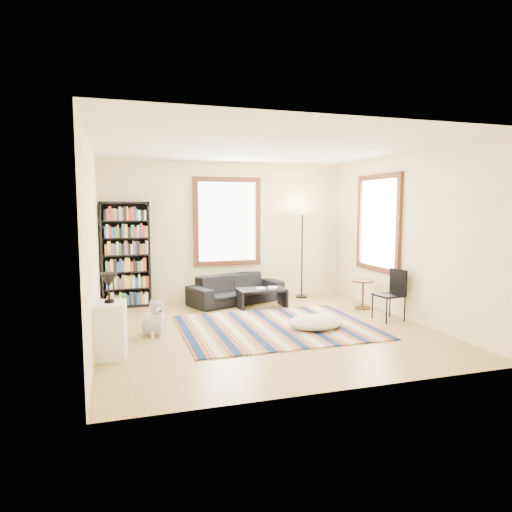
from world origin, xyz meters
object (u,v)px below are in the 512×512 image
object	(u,v)px
bookshelf	(126,255)
dog	(153,317)
sofa	(236,289)
coffee_table	(262,298)
side_table	(363,294)
floor_lamp	(302,254)
folding_chair	(389,295)
white_cabinet	(110,330)
floor_cushion	(316,322)

from	to	relation	value
bookshelf	dog	bearing A→B (deg)	-81.64
sofa	dog	xyz separation A→B (m)	(-1.78, -1.86, 0.00)
coffee_table	side_table	world-z (taller)	side_table
floor_lamp	side_table	size ratio (longest dim) A/B	3.44
bookshelf	folding_chair	world-z (taller)	bookshelf
sofa	folding_chair	size ratio (longest dim) A/B	2.22
sofa	side_table	size ratio (longest dim) A/B	3.53
bookshelf	folding_chair	bearing A→B (deg)	-29.99
folding_chair	dog	xyz separation A→B (m)	(-3.86, 0.28, -0.15)
bookshelf	coffee_table	size ratio (longest dim) A/B	2.22
bookshelf	floor_lamp	bearing A→B (deg)	-2.75
floor_lamp	white_cabinet	distance (m)	4.77
floor_lamp	side_table	bearing A→B (deg)	-62.80
side_table	bookshelf	bearing A→B (deg)	160.53
floor_cushion	side_table	size ratio (longest dim) A/B	1.64
white_cabinet	bookshelf	bearing A→B (deg)	90.52
white_cabinet	floor_lamp	bearing A→B (deg)	42.15
bookshelf	floor_cushion	world-z (taller)	bookshelf
dog	folding_chair	bearing A→B (deg)	-17.99
white_cabinet	coffee_table	bearing A→B (deg)	43.99
bookshelf	dog	distance (m)	2.27
folding_chair	white_cabinet	xyz separation A→B (m)	(-4.45, -0.56, -0.08)
dog	sofa	bearing A→B (deg)	32.38
floor_cushion	folding_chair	size ratio (longest dim) A/B	1.03
coffee_table	side_table	bearing A→B (deg)	-20.05
bookshelf	floor_lamp	world-z (taller)	bookshelf
sofa	white_cabinet	size ratio (longest dim) A/B	2.72
floor_cushion	sofa	bearing A→B (deg)	106.54
side_table	white_cabinet	xyz separation A→B (m)	(-4.50, -1.48, 0.08)
sofa	side_table	bearing A→B (deg)	-49.06
white_cabinet	dog	world-z (taller)	white_cabinet
floor_lamp	dog	xyz separation A→B (m)	(-3.23, -1.96, -0.65)
white_cabinet	folding_chair	bearing A→B (deg)	13.14
coffee_table	white_cabinet	distance (m)	3.45
bookshelf	floor_cushion	size ratio (longest dim) A/B	2.26
bookshelf	side_table	bearing A→B (deg)	-19.47
floor_lamp	dog	distance (m)	3.83
white_cabinet	sofa	bearing A→B (deg)	54.60
side_table	folding_chair	xyz separation A→B (m)	(-0.05, -0.91, 0.16)
sofa	floor_lamp	world-z (taller)	floor_lamp
floor_cushion	floor_lamp	distance (m)	2.63
bookshelf	floor_lamp	size ratio (longest dim) A/B	1.08
coffee_table	bookshelf	bearing A→B (deg)	160.96
bookshelf	folding_chair	xyz separation A→B (m)	(4.17, -2.40, -0.57)
floor_cushion	white_cabinet	distance (m)	3.09
floor_lamp	floor_cushion	bearing A→B (deg)	-107.96
coffee_table	floor_cushion	bearing A→B (deg)	-78.98
coffee_table	dog	bearing A→B (deg)	-148.76
sofa	bookshelf	xyz separation A→B (m)	(-2.09, 0.27, 0.72)
coffee_table	folding_chair	distance (m)	2.35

